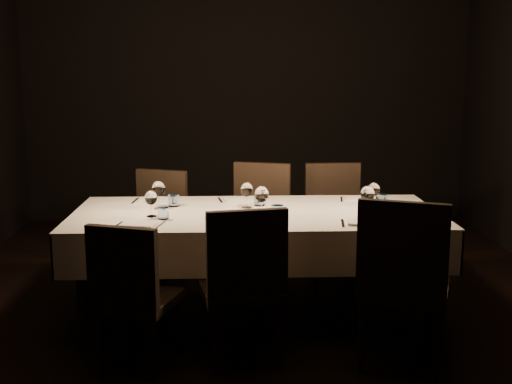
{
  "coord_description": "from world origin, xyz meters",
  "views": [
    {
      "loc": [
        -0.16,
        -4.32,
        1.73
      ],
      "look_at": [
        0.0,
        0.0,
        0.9
      ],
      "focal_mm": 45.0,
      "sensor_mm": 36.0,
      "label": 1
    }
  ],
  "objects_px": {
    "chair_far_center": "(259,219)",
    "chair_far_right": "(334,217)",
    "dining_table": "(256,222)",
    "chair_near_right": "(403,278)",
    "chair_near_left": "(132,289)",
    "chair_far_left": "(157,222)",
    "chair_near_center": "(243,279)"
  },
  "relations": [
    {
      "from": "chair_far_center",
      "to": "chair_far_right",
      "type": "xyz_separation_m",
      "value": [
        0.63,
        0.09,
        -0.01
      ]
    },
    {
      "from": "dining_table",
      "to": "chair_near_right",
      "type": "relative_size",
      "value": 2.44
    },
    {
      "from": "dining_table",
      "to": "chair_near_left",
      "type": "distance_m",
      "value": 1.11
    },
    {
      "from": "chair_near_left",
      "to": "chair_near_right",
      "type": "xyz_separation_m",
      "value": [
        1.55,
        -0.07,
        0.07
      ]
    },
    {
      "from": "chair_near_left",
      "to": "chair_far_right",
      "type": "distance_m",
      "value": 2.16
    },
    {
      "from": "chair_far_left",
      "to": "chair_far_center",
      "type": "relative_size",
      "value": 0.94
    },
    {
      "from": "chair_near_left",
      "to": "chair_far_center",
      "type": "xyz_separation_m",
      "value": [
        0.79,
        1.53,
        0.05
      ]
    },
    {
      "from": "chair_far_left",
      "to": "dining_table",
      "type": "bearing_deg",
      "value": -24.87
    },
    {
      "from": "dining_table",
      "to": "chair_far_right",
      "type": "relative_size",
      "value": 2.62
    },
    {
      "from": "chair_far_center",
      "to": "chair_far_right",
      "type": "distance_m",
      "value": 0.64
    },
    {
      "from": "dining_table",
      "to": "chair_far_right",
      "type": "bearing_deg",
      "value": 50.41
    },
    {
      "from": "chair_near_left",
      "to": "chair_near_right",
      "type": "height_order",
      "value": "chair_near_right"
    },
    {
      "from": "chair_far_left",
      "to": "chair_far_center",
      "type": "height_order",
      "value": "chair_far_center"
    },
    {
      "from": "chair_near_right",
      "to": "chair_far_center",
      "type": "xyz_separation_m",
      "value": [
        -0.76,
        1.59,
        -0.02
      ]
    },
    {
      "from": "dining_table",
      "to": "chair_far_left",
      "type": "distance_m",
      "value": 1.12
    },
    {
      "from": "chair_near_center",
      "to": "chair_near_right",
      "type": "bearing_deg",
      "value": 161.84
    },
    {
      "from": "chair_near_left",
      "to": "chair_near_center",
      "type": "bearing_deg",
      "value": -157.06
    },
    {
      "from": "chair_near_right",
      "to": "chair_far_left",
      "type": "xyz_separation_m",
      "value": [
        -1.59,
        1.65,
        -0.05
      ]
    },
    {
      "from": "chair_near_center",
      "to": "chair_near_right",
      "type": "relative_size",
      "value": 0.94
    },
    {
      "from": "chair_near_left",
      "to": "chair_far_right",
      "type": "xyz_separation_m",
      "value": [
        1.42,
        1.62,
        0.04
      ]
    },
    {
      "from": "chair_near_center",
      "to": "chair_far_right",
      "type": "relative_size",
      "value": 1.0
    },
    {
      "from": "chair_far_right",
      "to": "dining_table",
      "type": "bearing_deg",
      "value": -131.55
    },
    {
      "from": "dining_table",
      "to": "chair_far_left",
      "type": "height_order",
      "value": "chair_far_left"
    },
    {
      "from": "chair_near_right",
      "to": "chair_far_right",
      "type": "distance_m",
      "value": 1.69
    },
    {
      "from": "chair_far_left",
      "to": "chair_far_right",
      "type": "bearing_deg",
      "value": 21.8
    },
    {
      "from": "dining_table",
      "to": "chair_far_left",
      "type": "xyz_separation_m",
      "value": [
        -0.78,
        0.79,
        -0.18
      ]
    },
    {
      "from": "chair_far_left",
      "to": "chair_far_right",
      "type": "distance_m",
      "value": 1.46
    },
    {
      "from": "chair_near_center",
      "to": "chair_far_left",
      "type": "xyz_separation_m",
      "value": [
        -0.68,
        1.53,
        -0.02
      ]
    },
    {
      "from": "dining_table",
      "to": "chair_far_center",
      "type": "height_order",
      "value": "chair_far_center"
    },
    {
      "from": "chair_near_right",
      "to": "chair_far_right",
      "type": "xyz_separation_m",
      "value": [
        -0.13,
        1.68,
        -0.03
      ]
    },
    {
      "from": "chair_far_right",
      "to": "chair_near_right",
      "type": "bearing_deg",
      "value": -87.62
    },
    {
      "from": "chair_near_center",
      "to": "chair_far_right",
      "type": "bearing_deg",
      "value": -127.72
    }
  ]
}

